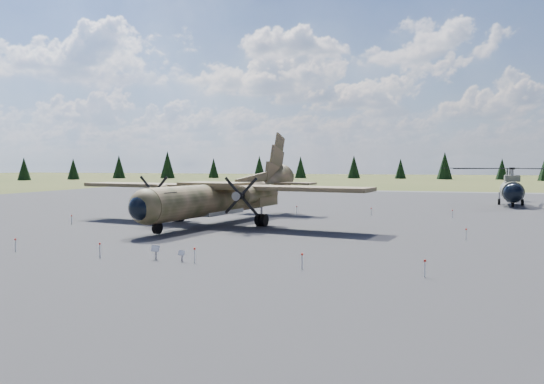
% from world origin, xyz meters
% --- Properties ---
extents(ground, '(500.00, 500.00, 0.00)m').
position_xyz_m(ground, '(0.00, 0.00, 0.00)').
color(ground, brown).
rests_on(ground, ground).
extents(apron, '(120.00, 120.00, 0.04)m').
position_xyz_m(apron, '(0.00, 10.00, 0.00)').
color(apron, '#5A595E').
rests_on(apron, ground).
extents(transport_plane, '(28.57, 25.73, 9.41)m').
position_xyz_m(transport_plane, '(-4.23, 5.11, 2.70)').
color(transport_plane, '#3D3F22').
rests_on(transport_plane, ground).
extents(helicopter_near, '(20.80, 23.65, 4.97)m').
position_xyz_m(helicopter_near, '(23.70, 35.08, 3.52)').
color(helicopter_near, gray).
rests_on(helicopter_near, ground).
extents(info_placard_left, '(0.53, 0.25, 0.81)m').
position_xyz_m(info_placard_left, '(-0.59, -13.15, 0.54)').
color(info_placard_left, gray).
rests_on(info_placard_left, ground).
extents(info_placard_right, '(0.43, 0.24, 0.63)m').
position_xyz_m(info_placard_right, '(1.10, -13.27, 0.42)').
color(info_placard_right, gray).
rests_on(info_placard_right, ground).
extents(barrier_fence, '(33.12, 29.62, 0.85)m').
position_xyz_m(barrier_fence, '(-0.46, -0.08, 0.51)').
color(barrier_fence, white).
rests_on(barrier_fence, ground).
extents(treeline, '(342.33, 333.93, 10.88)m').
position_xyz_m(treeline, '(0.16, -15.19, 4.75)').
color(treeline, black).
rests_on(treeline, ground).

